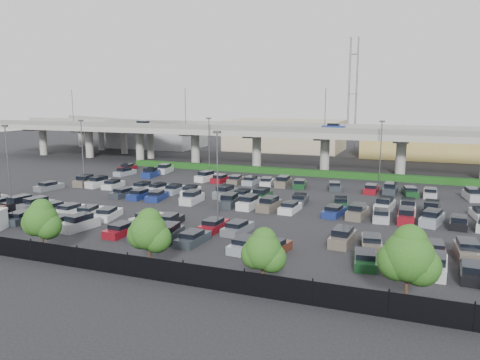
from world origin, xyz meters
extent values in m
plane|color=black|center=(0.00, 0.00, 0.00)|extent=(280.00, 280.00, 0.00)
cube|color=#999890|center=(0.00, 32.00, 7.25)|extent=(150.00, 13.00, 1.10)
cube|color=#62615D|center=(0.00, 25.75, 8.30)|extent=(150.00, 0.50, 1.00)
cube|color=#62615D|center=(0.00, 38.25, 8.30)|extent=(150.00, 0.50, 1.00)
cylinder|color=#999890|center=(-65.00, 32.00, 3.35)|extent=(1.80, 1.80, 6.70)
cube|color=#62615D|center=(-65.00, 32.00, 6.50)|extent=(2.60, 9.75, 0.50)
cylinder|color=#999890|center=(-51.00, 32.00, 3.35)|extent=(1.80, 1.80, 6.70)
cube|color=#62615D|center=(-51.00, 32.00, 6.50)|extent=(2.60, 9.75, 0.50)
cylinder|color=#999890|center=(-37.00, 32.00, 3.35)|extent=(1.80, 1.80, 6.70)
cube|color=#62615D|center=(-37.00, 32.00, 6.50)|extent=(2.60, 9.75, 0.50)
cylinder|color=#999890|center=(-23.00, 32.00, 3.35)|extent=(1.80, 1.80, 6.70)
cube|color=#62615D|center=(-23.00, 32.00, 6.50)|extent=(2.60, 9.75, 0.50)
cylinder|color=#999890|center=(-9.00, 32.00, 3.35)|extent=(1.80, 1.80, 6.70)
cube|color=#62615D|center=(-9.00, 32.00, 6.50)|extent=(2.60, 9.75, 0.50)
cylinder|color=#999890|center=(5.00, 32.00, 3.35)|extent=(1.80, 1.80, 6.70)
cube|color=#62615D|center=(5.00, 32.00, 6.50)|extent=(2.60, 9.75, 0.50)
cylinder|color=#999890|center=(19.00, 32.00, 3.35)|extent=(1.80, 1.80, 6.70)
cube|color=#62615D|center=(19.00, 32.00, 6.50)|extent=(2.60, 9.75, 0.50)
cube|color=silver|center=(-34.00, 29.00, 8.21)|extent=(4.40, 1.82, 0.82)
cube|color=black|center=(-34.00, 29.00, 8.84)|extent=(2.30, 1.60, 0.50)
cube|color=navy|center=(6.00, 35.00, 8.21)|extent=(4.40, 1.82, 0.82)
cube|color=black|center=(6.00, 35.00, 8.84)|extent=(2.30, 1.60, 0.50)
cylinder|color=#4B4B50|center=(-50.00, 25.90, 11.80)|extent=(0.14, 0.14, 8.00)
cylinder|color=#4B4B50|center=(-22.00, 25.90, 11.80)|extent=(0.14, 0.14, 8.00)
cylinder|color=#4B4B50|center=(6.00, 25.90, 11.80)|extent=(0.14, 0.14, 8.00)
cube|color=#999890|center=(-52.00, 43.00, 7.25)|extent=(50.93, 30.13, 1.10)
cube|color=#62615D|center=(-52.00, 43.00, 8.30)|extent=(47.34, 22.43, 1.00)
cylinder|color=#999890|center=(-69.22, 51.03, 3.35)|extent=(1.60, 1.60, 6.70)
cylinder|color=#999890|center=(-58.34, 45.96, 3.35)|extent=(1.60, 1.60, 6.70)
cylinder|color=#999890|center=(-47.47, 40.89, 3.35)|extent=(1.60, 1.60, 6.70)
cylinder|color=#999890|center=(-36.59, 35.82, 3.35)|extent=(1.60, 1.60, 6.70)
cube|color=#153E12|center=(0.00, 25.00, 0.55)|extent=(66.00, 1.60, 1.10)
cube|color=black|center=(0.00, -28.00, 0.90)|extent=(70.00, 0.06, 1.80)
cylinder|color=black|center=(-9.00, -28.00, 1.00)|extent=(0.10, 0.10, 2.00)
cylinder|color=black|center=(-4.00, -28.00, 1.00)|extent=(0.10, 0.10, 2.00)
cylinder|color=black|center=(1.00, -28.00, 1.00)|extent=(0.10, 0.10, 2.00)
cylinder|color=black|center=(6.00, -28.00, 1.00)|extent=(0.10, 0.10, 2.00)
cylinder|color=black|center=(11.00, -28.00, 1.00)|extent=(0.10, 0.10, 2.00)
cylinder|color=black|center=(16.00, -28.00, 1.00)|extent=(0.10, 0.10, 2.00)
cylinder|color=black|center=(21.00, -28.00, 1.00)|extent=(0.10, 0.10, 2.00)
cylinder|color=black|center=(26.00, -28.00, 1.00)|extent=(0.10, 0.10, 2.00)
cylinder|color=#332316|center=(-9.00, -26.67, 0.98)|extent=(0.26, 0.26, 1.96)
sphere|color=#1A4612|center=(-9.00, -26.67, 3.37)|extent=(3.04, 3.04, 3.04)
sphere|color=#1A4612|center=(-8.29, -26.57, 2.82)|extent=(2.39, 2.39, 2.39)
sphere|color=#1A4612|center=(-9.60, -26.75, 3.04)|extent=(2.39, 2.39, 2.39)
sphere|color=#1A4612|center=(-8.96, -26.55, 4.24)|extent=(2.06, 2.06, 2.06)
cylinder|color=#332316|center=(2.00, -26.39, 0.99)|extent=(0.26, 0.26, 1.97)
sphere|color=#1A4612|center=(2.00, -26.39, 3.39)|extent=(3.07, 3.07, 3.07)
sphere|color=#1A4612|center=(2.71, -26.29, 2.85)|extent=(2.41, 2.41, 2.41)
sphere|color=#1A4612|center=(1.40, -26.47, 3.07)|extent=(2.41, 2.41, 2.41)
sphere|color=#1A4612|center=(2.04, -26.27, 4.27)|extent=(2.08, 2.08, 2.08)
cylinder|color=#332316|center=(12.00, -26.82, 0.90)|extent=(0.26, 0.26, 1.80)
sphere|color=#1A4612|center=(12.00, -26.82, 3.09)|extent=(2.79, 2.79, 2.79)
sphere|color=#1A4612|center=(12.65, -26.72, 2.59)|extent=(2.19, 2.19, 2.19)
sphere|color=#1A4612|center=(11.45, -26.90, 2.79)|extent=(2.19, 2.19, 2.19)
sphere|color=#1A4612|center=(12.04, -26.70, 3.89)|extent=(1.89, 1.89, 1.89)
cylinder|color=#332316|center=(22.00, -26.38, 1.10)|extent=(0.26, 0.26, 2.21)
sphere|color=#1A4612|center=(22.00, -26.38, 3.80)|extent=(3.43, 3.43, 3.43)
sphere|color=#1A4612|center=(22.80, -26.28, 3.19)|extent=(2.70, 2.70, 2.70)
sphere|color=#1A4612|center=(21.33, -26.46, 3.43)|extent=(2.70, 2.70, 2.70)
sphere|color=#1A4612|center=(22.04, -26.26, 4.78)|extent=(2.33, 2.33, 2.33)
cube|color=#2C3239|center=(-20.00, -18.50, 0.41)|extent=(2.37, 4.60, 0.82)
cube|color=black|center=(-20.00, -18.70, 1.04)|extent=(1.89, 2.49, 0.50)
cube|color=black|center=(-17.25, -18.50, 0.41)|extent=(2.50, 4.63, 0.82)
cube|color=black|center=(-17.25, -18.70, 1.04)|extent=(1.95, 2.53, 0.50)
cube|color=#163E1D|center=(-14.50, -18.50, 0.41)|extent=(2.04, 4.49, 0.82)
cube|color=black|center=(-14.50, -18.70, 1.04)|extent=(1.72, 2.38, 0.50)
cube|color=#A8A8AC|center=(-11.75, -18.50, 0.53)|extent=(2.47, 4.63, 1.05)
cube|color=black|center=(-11.75, -18.50, 1.34)|extent=(1.98, 2.82, 0.65)
cube|color=maroon|center=(-6.25, -18.50, 0.41)|extent=(2.16, 4.53, 0.82)
cube|color=black|center=(-6.25, -18.70, 1.04)|extent=(1.78, 2.42, 0.50)
cube|color=#2C3239|center=(-3.50, -18.50, 0.41)|extent=(2.31, 4.58, 0.82)
cube|color=black|center=(-3.50, -18.70, 1.04)|extent=(1.86, 2.47, 0.50)
cube|color=#2C3239|center=(-0.75, -18.50, 0.53)|extent=(2.27, 4.57, 1.05)
cube|color=black|center=(-0.75, -18.50, 1.34)|extent=(1.87, 2.75, 0.65)
cube|color=#2C3239|center=(2.00, -18.50, 0.41)|extent=(2.08, 4.50, 0.82)
cube|color=black|center=(2.00, -18.70, 1.04)|extent=(1.74, 2.39, 0.50)
cube|color=#8B939F|center=(7.50, -18.50, 0.41)|extent=(2.25, 4.56, 0.82)
cube|color=black|center=(7.50, -18.70, 1.04)|extent=(1.82, 2.45, 0.50)
cube|color=#552516|center=(10.25, -18.50, 0.41)|extent=(2.62, 4.66, 0.82)
cube|color=black|center=(10.25, -18.70, 1.04)|extent=(2.01, 2.56, 0.50)
cube|color=#163E1D|center=(18.50, -18.50, 0.41)|extent=(2.34, 4.59, 0.82)
cube|color=black|center=(18.50, -18.70, 1.04)|extent=(1.87, 2.48, 0.50)
cube|color=maroon|center=(21.25, -18.50, 0.53)|extent=(2.73, 4.69, 1.05)
cube|color=black|center=(21.25, -18.50, 1.34)|extent=(2.13, 2.89, 0.65)
cube|color=silver|center=(24.00, -18.50, 0.53)|extent=(2.05, 4.49, 1.05)
cube|color=black|center=(24.00, -18.50, 1.34)|extent=(1.74, 2.68, 0.65)
cube|color=black|center=(26.75, -18.50, 0.41)|extent=(2.00, 4.47, 0.82)
cube|color=black|center=(26.75, -18.70, 1.04)|extent=(1.70, 2.37, 0.50)
cube|color=slate|center=(-28.25, -13.50, 0.41)|extent=(2.03, 4.48, 0.82)
cube|color=black|center=(-28.25, -13.70, 1.04)|extent=(1.71, 2.38, 0.50)
cube|color=black|center=(-25.50, -13.50, 0.53)|extent=(2.43, 4.62, 1.05)
cube|color=black|center=(-25.50, -13.50, 1.34)|extent=(1.96, 2.80, 0.65)
cube|color=slate|center=(-22.75, -13.50, 0.53)|extent=(2.57, 4.65, 1.05)
cube|color=black|center=(-22.75, -13.50, 1.34)|extent=(2.04, 2.84, 0.65)
cube|color=#2C3239|center=(-20.00, -13.50, 0.41)|extent=(2.32, 4.58, 0.82)
cube|color=black|center=(-20.00, -13.70, 1.04)|extent=(1.86, 2.47, 0.50)
cube|color=white|center=(-17.25, -13.50, 0.41)|extent=(2.17, 4.53, 0.82)
cube|color=black|center=(-17.25, -13.70, 1.04)|extent=(1.78, 2.42, 0.50)
cube|color=white|center=(-14.50, -13.50, 0.41)|extent=(2.44, 4.62, 0.82)
cube|color=black|center=(-14.50, -13.70, 1.04)|extent=(1.92, 2.51, 0.50)
cube|color=white|center=(-11.75, -13.50, 0.41)|extent=(2.65, 4.67, 0.82)
cube|color=black|center=(-11.75, -13.70, 1.04)|extent=(2.02, 2.57, 0.50)
cube|color=#A8A8AC|center=(-6.25, -13.50, 0.41)|extent=(2.69, 4.68, 0.82)
cube|color=black|center=(-6.25, -13.70, 1.04)|extent=(2.04, 2.58, 0.50)
cube|color=black|center=(-3.50, -13.50, 0.41)|extent=(2.07, 4.50, 0.82)
cube|color=black|center=(-3.50, -13.70, 1.04)|extent=(1.73, 2.39, 0.50)
cube|color=maroon|center=(2.00, -13.50, 0.41)|extent=(1.96, 4.46, 0.82)
cube|color=black|center=(2.00, -13.70, 1.04)|extent=(1.68, 2.35, 0.50)
cube|color=slate|center=(4.75, -13.50, 0.41)|extent=(2.35, 4.59, 0.82)
cube|color=black|center=(4.75, -13.70, 1.04)|extent=(1.87, 2.48, 0.50)
cube|color=#645A4E|center=(15.75, -13.50, 0.53)|extent=(2.18, 4.54, 1.05)
cube|color=black|center=(15.75, -13.50, 1.34)|extent=(1.81, 2.72, 0.65)
cube|color=#645A4E|center=(18.50, -13.50, 0.41)|extent=(2.40, 4.61, 0.82)
cube|color=black|center=(18.50, -13.70, 1.04)|extent=(1.90, 2.50, 0.50)
cube|color=maroon|center=(24.00, -13.50, 0.41)|extent=(2.07, 4.50, 0.82)
cube|color=black|center=(24.00, -13.70, 1.04)|extent=(1.73, 2.39, 0.50)
cube|color=#645A4E|center=(26.75, -13.50, 0.53)|extent=(2.14, 4.52, 1.05)
cube|color=black|center=(26.75, -13.50, 1.34)|extent=(1.79, 2.71, 0.65)
cube|color=slate|center=(-31.00, -2.50, 0.41)|extent=(2.48, 4.63, 0.82)
cube|color=black|center=(-31.00, -2.70, 1.04)|extent=(1.94, 2.52, 0.50)
cube|color=#2C3239|center=(-17.25, -2.50, 0.41)|extent=(2.39, 4.60, 0.82)
cube|color=black|center=(-17.25, -2.70, 1.04)|extent=(1.89, 2.49, 0.50)
cube|color=navy|center=(-14.50, -2.50, 0.41)|extent=(1.95, 4.45, 0.82)
cube|color=black|center=(-14.50, -2.70, 1.04)|extent=(1.67, 2.34, 0.50)
cube|color=navy|center=(-11.75, -2.50, 0.41)|extent=(2.46, 4.62, 0.82)
cube|color=black|center=(-11.75, -2.70, 1.04)|extent=(1.93, 2.52, 0.50)
cube|color=silver|center=(-6.25, -2.50, 0.53)|extent=(1.94, 4.45, 1.05)
cube|color=black|center=(-6.25, -2.50, 1.34)|extent=(1.67, 2.64, 0.65)
cube|color=#2C3239|center=(-0.75, -2.50, 0.53)|extent=(2.11, 4.51, 1.05)
cube|color=black|center=(-0.75, -2.50, 1.34)|extent=(1.77, 2.70, 0.65)
cube|color=white|center=(2.00, -2.50, 0.53)|extent=(2.11, 4.51, 1.05)
cube|color=black|center=(2.00, -2.50, 1.34)|extent=(1.77, 2.70, 0.65)
cube|color=#645A4E|center=(4.75, -2.50, 0.53)|extent=(2.28, 4.57, 1.05)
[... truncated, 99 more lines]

